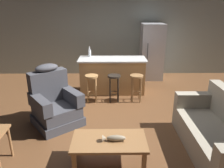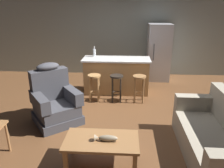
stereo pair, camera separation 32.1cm
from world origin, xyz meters
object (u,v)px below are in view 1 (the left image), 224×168
fish_figurine (114,138)px  kitchen_island (112,75)px  bottle_tall_green (90,53)px  bar_stool_right (136,83)px  coffee_table (109,143)px  bar_stool_left (92,83)px  couch (219,134)px  refrigerator (152,52)px  recliner_near_lamp (54,104)px  bar_stool_middle (114,83)px

fish_figurine → kitchen_island: 2.98m
bottle_tall_green → bar_stool_right: bearing=-35.3°
fish_figurine → bottle_tall_green: bottle_tall_green is taller
coffee_table → bar_stool_left: bearing=100.5°
fish_figurine → couch: bearing=9.4°
refrigerator → bottle_tall_green: bearing=-152.9°
recliner_near_lamp → bar_stool_middle: recliner_near_lamp is taller
coffee_table → bar_stool_right: bar_stool_right is taller
bar_stool_middle → coffee_table: bearing=-93.0°
coffee_table → bar_stool_left: 2.37m
kitchen_island → bar_stool_middle: kitchen_island is taller
bar_stool_right → bottle_tall_green: bearing=144.7°
couch → kitchen_island: kitchen_island is taller
coffee_table → recliner_near_lamp: recliner_near_lamp is taller
coffee_table → bar_stool_middle: bar_stool_middle is taller
coffee_table → fish_figurine: (0.07, -0.03, 0.10)m
bar_stool_left → bar_stool_middle: size_ratio=1.00×
recliner_near_lamp → bottle_tall_green: size_ratio=4.29×
fish_figurine → refrigerator: refrigerator is taller
fish_figurine → bar_stool_left: (-0.50, 2.35, 0.01)m
coffee_table → bar_stool_right: size_ratio=1.62×
recliner_near_lamp → refrigerator: (2.46, 2.89, 0.46)m
bottle_tall_green → bar_stool_middle: bearing=-52.5°
couch → refrigerator: 3.96m
fish_figurine → kitchen_island: size_ratio=0.19×
coffee_table → recliner_near_lamp: 1.68m
coffee_table → bottle_tall_green: 3.30m
fish_figurine → recliner_near_lamp: recliner_near_lamp is taller
fish_figurine → bar_stool_right: bar_stool_right is taller
recliner_near_lamp → bar_stool_middle: size_ratio=1.76×
coffee_table → bar_stool_middle: (0.12, 2.33, 0.11)m
recliner_near_lamp → bottle_tall_green: bearing=125.9°
bottle_tall_green → couch: bearing=-51.7°
couch → recliner_near_lamp: 3.04m
bar_stool_right → bottle_tall_green: 1.59m
coffee_table → couch: couch is taller
kitchen_island → refrigerator: (1.28, 1.20, 0.40)m
bar_stool_right → bar_stool_middle: bearing=180.0°
kitchen_island → fish_figurine: bearing=-90.3°
coffee_table → kitchen_island: bearing=88.3°
kitchen_island → bottle_tall_green: (-0.62, 0.23, 0.58)m
fish_figurine → bottle_tall_green: bearing=100.7°
coffee_table → refrigerator: 4.40m
fish_figurine → kitchen_island: kitchen_island is taller
coffee_table → recliner_near_lamp: bearing=131.1°
recliner_near_lamp → bar_stool_left: (0.67, 1.06, 0.05)m
coffee_table → refrigerator: refrigerator is taller
kitchen_island → bar_stool_middle: bearing=-86.8°
bar_stool_middle → bar_stool_left: bearing=180.0°
recliner_near_lamp → bar_stool_middle: bearing=93.3°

